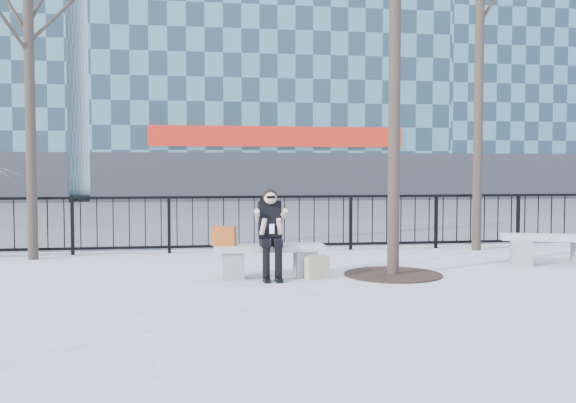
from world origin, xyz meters
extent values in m
plane|color=#9A9A95|center=(0.00, 0.00, 0.00)|extent=(120.00, 120.00, 0.00)
cube|color=#474747|center=(0.00, 15.00, 0.00)|extent=(60.00, 23.00, 0.01)
cube|color=black|center=(0.00, 3.00, 1.08)|extent=(14.00, 0.05, 0.05)
cube|color=black|center=(0.00, 3.00, 0.12)|extent=(14.00, 0.05, 0.05)
cube|color=#2D2D30|center=(3.00, 21.96, 1.20)|extent=(18.00, 0.08, 2.40)
cube|color=red|center=(3.00, 21.90, 3.20)|extent=(12.60, 0.12, 1.00)
cube|color=slate|center=(20.00, 27.00, 10.00)|extent=(16.00, 10.00, 20.00)
cylinder|color=black|center=(1.90, -0.10, 3.75)|extent=(0.18, 0.18, 7.50)
cylinder|color=black|center=(-4.00, 2.50, 3.25)|extent=(0.18, 0.18, 6.50)
cylinder|color=black|center=(4.50, 2.60, 3.50)|extent=(0.18, 0.18, 7.00)
cylinder|color=black|center=(1.90, -0.10, 0.01)|extent=(1.50, 1.50, 0.02)
cube|color=slate|center=(-0.55, 0.00, 0.20)|extent=(0.32, 0.38, 0.40)
cube|color=slate|center=(0.55, 0.00, 0.20)|extent=(0.32, 0.38, 0.40)
cube|color=#98958F|center=(0.00, 0.00, 0.45)|extent=(1.65, 0.46, 0.09)
cube|color=slate|center=(4.37, 0.58, 0.21)|extent=(0.33, 0.39, 0.41)
cube|color=#98958F|center=(4.94, 0.58, 0.46)|extent=(1.70, 0.47, 0.09)
cube|color=#A64114|center=(-0.68, 0.02, 0.63)|extent=(0.39, 0.27, 0.29)
cube|color=beige|center=(0.68, -0.25, 0.17)|extent=(0.38, 0.24, 0.34)
camera|label=1|loc=(-1.12, -9.54, 1.65)|focal=40.00mm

